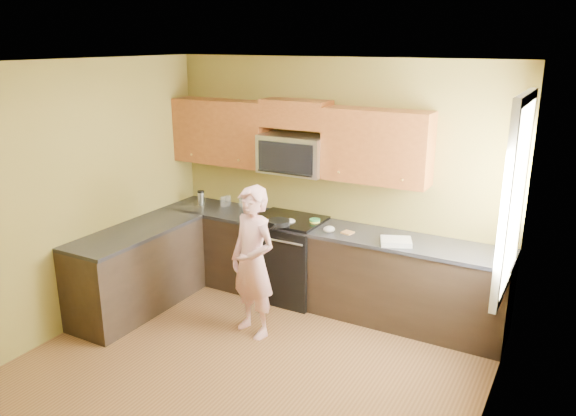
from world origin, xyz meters
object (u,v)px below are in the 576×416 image
Objects in this scene: woman at (253,262)px; butter_tub at (315,225)px; travel_mug at (201,205)px; frying_pan at (278,225)px; microwave at (294,173)px; stove at (289,258)px.

woman is 0.97m from butter_tub.
travel_mug is (-1.35, 0.94, 0.15)m from woman.
frying_pan is 1.29m from travel_mug.
microwave reaches higher than travel_mug.
travel_mug is (-1.24, 0.03, 0.44)m from stove.
stove is 5.31× the size of travel_mug.
stove is at bearing -90.00° from microwave.
butter_tub is (0.22, 0.93, 0.15)m from woman.
travel_mug is at bearing 179.73° from butter_tub.
microwave is 0.49× the size of woman.
stove is 8.15× the size of butter_tub.
butter_tub is (0.32, -0.10, -0.53)m from microwave.
frying_pan is at bearing -87.95° from microwave.
travel_mug is (-1.24, -0.10, -0.53)m from microwave.
stove is 0.98m from microwave.
microwave is 1.36m from travel_mug.
butter_tub is at bearing -0.27° from travel_mug.
stove is 0.62× the size of woman.
frying_pan reaches higher than stove.
microwave is 1.75× the size of frying_pan.
microwave is at bearing 78.45° from frying_pan.
butter_tub is at bearing 28.76° from frying_pan.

